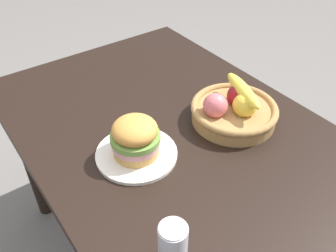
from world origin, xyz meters
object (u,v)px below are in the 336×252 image
at_px(plate, 137,155).
at_px(fruit_basket, 234,109).
at_px(sandwich, 136,138).
at_px(soda_can, 173,245).

relative_size(plate, fruit_basket, 0.85).
bearing_deg(fruit_basket, plate, -96.54).
height_order(plate, sandwich, sandwich).
xyz_separation_m(sandwich, soda_can, (0.34, -0.12, -0.01)).
distance_m(sandwich, fruit_basket, 0.36).
relative_size(sandwich, fruit_basket, 0.51).
height_order(plate, fruit_basket, fruit_basket).
xyz_separation_m(plate, soda_can, (0.34, -0.12, 0.06)).
distance_m(sandwich, soda_can, 0.36).
height_order(sandwich, soda_can, sandwich).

